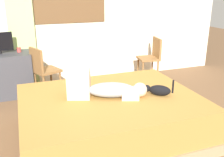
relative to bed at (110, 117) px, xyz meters
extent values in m
plane|color=brown|center=(0.02, -0.18, -0.26)|extent=(16.00, 16.00, 0.00)
cube|color=beige|center=(0.02, 2.24, 1.19)|extent=(6.40, 0.12, 2.90)
cube|color=#997A56|center=(0.00, 0.00, -0.19)|extent=(2.15, 1.66, 0.14)
cube|color=olive|center=(0.00, 0.00, 0.07)|extent=(2.08, 1.61, 0.39)
ellipsoid|color=#8C939E|center=(0.02, -0.01, 0.36)|extent=(0.61, 0.43, 0.17)
sphere|color=beige|center=(0.34, -0.12, 0.36)|extent=(0.17, 0.17, 0.17)
cube|color=beige|center=(-0.34, 0.12, 0.44)|extent=(0.32, 0.31, 0.34)
cube|color=beige|center=(0.22, -0.08, 0.31)|extent=(0.28, 0.33, 0.08)
ellipsoid|color=black|center=(0.57, -0.18, 0.34)|extent=(0.27, 0.24, 0.13)
sphere|color=black|center=(0.45, -0.08, 0.35)|extent=(0.08, 0.08, 0.08)
cylinder|color=black|center=(0.70, -0.26, 0.40)|extent=(0.03, 0.03, 0.16)
cube|color=#38383D|center=(-1.24, 1.84, 0.11)|extent=(0.90, 0.56, 0.74)
cylinder|color=#B23D38|center=(-0.97, 1.87, 0.52)|extent=(0.07, 0.07, 0.08)
cylinder|color=brown|center=(-0.48, 1.76, -0.04)|extent=(0.04, 0.04, 0.44)
cylinder|color=brown|center=(-0.37, 1.48, -0.04)|extent=(0.04, 0.04, 0.44)
cylinder|color=brown|center=(-0.77, 1.64, -0.04)|extent=(0.04, 0.04, 0.44)
cylinder|color=brown|center=(-0.65, 1.36, -0.04)|extent=(0.04, 0.04, 0.44)
cube|color=brown|center=(-0.57, 1.56, 0.20)|extent=(0.50, 0.50, 0.04)
cube|color=brown|center=(-0.72, 1.49, 0.41)|extent=(0.18, 0.37, 0.38)
cylinder|color=brown|center=(1.23, 1.55, -0.04)|extent=(0.04, 0.04, 0.44)
cylinder|color=brown|center=(1.27, 1.86, -0.04)|extent=(0.04, 0.04, 0.44)
cylinder|color=brown|center=(1.53, 1.51, -0.04)|extent=(0.04, 0.04, 0.44)
cylinder|color=brown|center=(1.57, 1.82, -0.04)|extent=(0.04, 0.04, 0.44)
cube|color=brown|center=(1.40, 1.68, 0.20)|extent=(0.43, 0.43, 0.04)
cube|color=brown|center=(1.57, 1.66, 0.41)|extent=(0.09, 0.38, 0.38)
cube|color=#ADCC75|center=(-0.89, 2.12, 1.05)|extent=(0.44, 0.06, 2.64)
camera|label=1|loc=(-0.95, -2.67, 1.49)|focal=41.24mm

